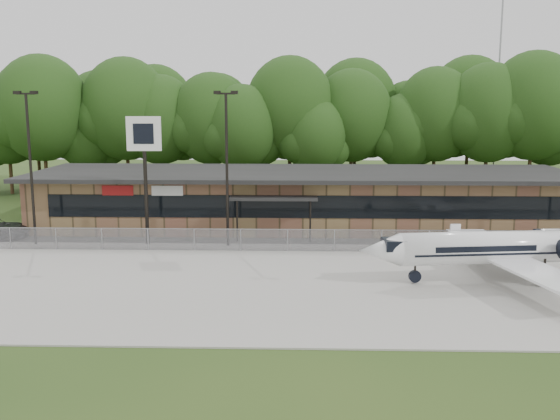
{
  "coord_description": "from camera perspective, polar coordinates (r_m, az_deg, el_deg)",
  "views": [
    {
      "loc": [
        -0.28,
        -23.95,
        9.5
      ],
      "look_at": [
        -1.39,
        12.0,
        3.27
      ],
      "focal_mm": 40.0,
      "sensor_mm": 36.0,
      "label": 1
    }
  ],
  "objects": [
    {
      "name": "ground",
      "position": [
        25.77,
        2.31,
        -11.82
      ],
      "size": [
        160.0,
        160.0,
        0.0
      ],
      "primitive_type": "plane",
      "color": "#223F16",
      "rests_on": "ground"
    },
    {
      "name": "apron",
      "position": [
        33.32,
        2.18,
        -6.67
      ],
      "size": [
        64.0,
        18.0,
        0.08
      ],
      "primitive_type": "cube",
      "color": "#9E9B93",
      "rests_on": "ground"
    },
    {
      "name": "parking_lot",
      "position": [
        44.47,
        2.08,
        -2.48
      ],
      "size": [
        50.0,
        9.0,
        0.06
      ],
      "primitive_type": "cube",
      "color": "#383835",
      "rests_on": "ground"
    },
    {
      "name": "terminal",
      "position": [
        48.45,
        2.07,
        1.12
      ],
      "size": [
        41.0,
        11.65,
        4.3
      ],
      "color": "olive",
      "rests_on": "ground"
    },
    {
      "name": "fence",
      "position": [
        39.92,
        2.12,
        -2.81
      ],
      "size": [
        46.0,
        0.04,
        1.52
      ],
      "color": "gray",
      "rests_on": "ground"
    },
    {
      "name": "treeline",
      "position": [
        65.98,
        2.02,
        8.08
      ],
      "size": [
        72.0,
        12.0,
        15.0
      ],
      "primitive_type": null,
      "color": "#173C13",
      "rests_on": "ground"
    },
    {
      "name": "radio_mast",
      "position": [
        75.38,
        19.36,
        11.56
      ],
      "size": [
        0.2,
        0.2,
        25.0
      ],
      "primitive_type": "cylinder",
      "color": "gray",
      "rests_on": "ground"
    },
    {
      "name": "light_pole_left",
      "position": [
        44.3,
        -21.89,
        4.56
      ],
      "size": [
        1.55,
        0.3,
        10.23
      ],
      "color": "black",
      "rests_on": "ground"
    },
    {
      "name": "light_pole_mid",
      "position": [
        40.88,
        -4.89,
        4.84
      ],
      "size": [
        1.55,
        0.3,
        10.23
      ],
      "color": "black",
      "rests_on": "ground"
    },
    {
      "name": "business_jet",
      "position": [
        35.3,
        20.22,
        -3.3
      ],
      "size": [
        15.44,
        13.81,
        5.19
      ],
      "rotation": [
        0.0,
        0.0,
        0.13
      ],
      "color": "white",
      "rests_on": "ground"
    },
    {
      "name": "pole_sign",
      "position": [
        42.1,
        -12.3,
        5.62
      ],
      "size": [
        2.26,
        0.36,
        8.6
      ],
      "rotation": [
        0.0,
        0.0,
        0.05
      ],
      "color": "black",
      "rests_on": "ground"
    }
  ]
}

